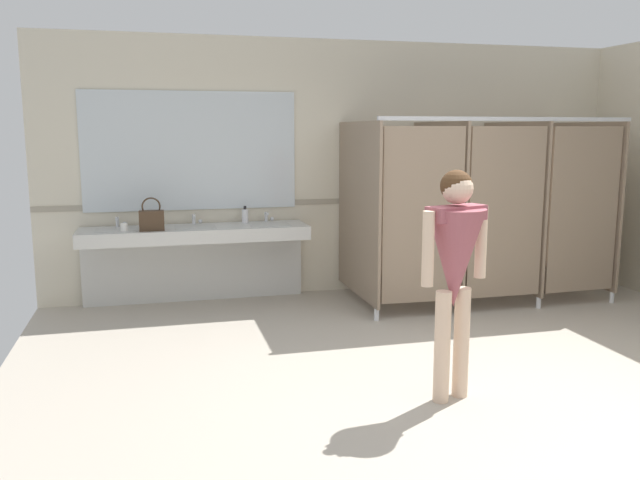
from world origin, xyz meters
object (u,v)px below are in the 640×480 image
(handbag, at_px, (152,219))
(soap_dispenser, at_px, (245,216))
(person_standing, at_px, (455,258))
(paper_cup, at_px, (124,227))

(handbag, relative_size, soap_dispenser, 1.81)
(person_standing, bearing_deg, paper_cup, 128.84)
(handbag, height_order, paper_cup, handbag)
(handbag, height_order, soap_dispenser, handbag)
(paper_cup, bearing_deg, handbag, -0.49)
(handbag, distance_m, soap_dispenser, 1.04)
(person_standing, height_order, handbag, person_standing)
(person_standing, bearing_deg, soap_dispenser, 107.62)
(person_standing, relative_size, handbag, 4.73)
(person_standing, relative_size, paper_cup, 19.09)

